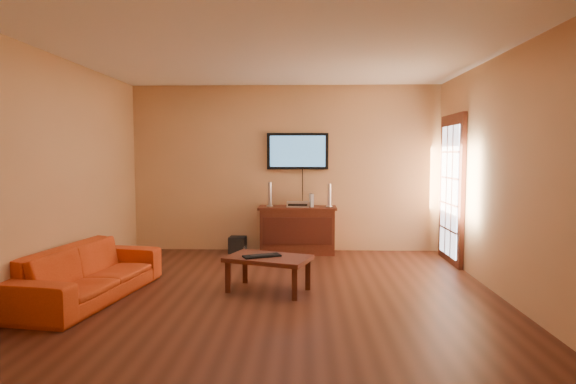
{
  "coord_description": "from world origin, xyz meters",
  "views": [
    {
      "loc": [
        0.31,
        -5.37,
        1.59
      ],
      "look_at": [
        0.1,
        0.8,
        1.1
      ],
      "focal_mm": 30.0,
      "sensor_mm": 36.0,
      "label": 1
    }
  ],
  "objects_px": {
    "game_console": "(311,200)",
    "sofa": "(89,264)",
    "av_receiver": "(298,204)",
    "subwoofer": "(238,245)",
    "media_console": "(297,230)",
    "speaker_right": "(329,196)",
    "bottle": "(245,252)",
    "speaker_left": "(270,195)",
    "coffee_table": "(268,261)",
    "keyboard": "(262,256)",
    "television": "(298,151)"
  },
  "relations": [
    {
      "from": "game_console",
      "to": "sofa",
      "type": "bearing_deg",
      "value": -147.1
    },
    {
      "from": "av_receiver",
      "to": "subwoofer",
      "type": "xyz_separation_m",
      "value": [
        -0.97,
        0.01,
        -0.66
      ]
    },
    {
      "from": "media_console",
      "to": "speaker_right",
      "type": "xyz_separation_m",
      "value": [
        0.51,
        0.0,
        0.54
      ]
    },
    {
      "from": "av_receiver",
      "to": "bottle",
      "type": "distance_m",
      "value": 1.12
    },
    {
      "from": "speaker_left",
      "to": "bottle",
      "type": "xyz_separation_m",
      "value": [
        -0.36,
        -0.36,
        -0.84
      ]
    },
    {
      "from": "speaker_right",
      "to": "bottle",
      "type": "xyz_separation_m",
      "value": [
        -1.31,
        -0.35,
        -0.84
      ]
    },
    {
      "from": "coffee_table",
      "to": "sofa",
      "type": "distance_m",
      "value": 1.98
    },
    {
      "from": "media_console",
      "to": "speaker_right",
      "type": "height_order",
      "value": "speaker_right"
    },
    {
      "from": "sofa",
      "to": "keyboard",
      "type": "bearing_deg",
      "value": -71.18
    },
    {
      "from": "media_console",
      "to": "av_receiver",
      "type": "relative_size",
      "value": 3.53
    },
    {
      "from": "keyboard",
      "to": "av_receiver",
      "type": "bearing_deg",
      "value": 79.93
    },
    {
      "from": "television",
      "to": "speaker_left",
      "type": "relative_size",
      "value": 2.57
    },
    {
      "from": "television",
      "to": "subwoofer",
      "type": "bearing_deg",
      "value": -167.99
    },
    {
      "from": "subwoofer",
      "to": "game_console",
      "type": "bearing_deg",
      "value": 2.55
    },
    {
      "from": "television",
      "to": "speaker_left",
      "type": "bearing_deg",
      "value": -156.96
    },
    {
      "from": "television",
      "to": "sofa",
      "type": "xyz_separation_m",
      "value": [
        -2.25,
        -2.7,
        -1.25
      ]
    },
    {
      "from": "speaker_right",
      "to": "keyboard",
      "type": "bearing_deg",
      "value": -112.17
    },
    {
      "from": "speaker_left",
      "to": "keyboard",
      "type": "height_order",
      "value": "speaker_left"
    },
    {
      "from": "av_receiver",
      "to": "bottle",
      "type": "relative_size",
      "value": 1.93
    },
    {
      "from": "av_receiver",
      "to": "subwoofer",
      "type": "distance_m",
      "value": 1.17
    },
    {
      "from": "av_receiver",
      "to": "keyboard",
      "type": "xyz_separation_m",
      "value": [
        -0.38,
        -2.16,
        -0.37
      ]
    },
    {
      "from": "av_receiver",
      "to": "bottle",
      "type": "xyz_separation_m",
      "value": [
        -0.81,
        -0.33,
        -0.71
      ]
    },
    {
      "from": "media_console",
      "to": "keyboard",
      "type": "relative_size",
      "value": 2.71
    },
    {
      "from": "coffee_table",
      "to": "speaker_left",
      "type": "distance_m",
      "value": 2.24
    },
    {
      "from": "television",
      "to": "speaker_right",
      "type": "bearing_deg",
      "value": -21.16
    },
    {
      "from": "av_receiver",
      "to": "game_console",
      "type": "bearing_deg",
      "value": -2.34
    },
    {
      "from": "subwoofer",
      "to": "bottle",
      "type": "distance_m",
      "value": 0.38
    },
    {
      "from": "av_receiver",
      "to": "speaker_left",
      "type": "bearing_deg",
      "value": 176.48
    },
    {
      "from": "coffee_table",
      "to": "subwoofer",
      "type": "distance_m",
      "value": 2.25
    },
    {
      "from": "subwoofer",
      "to": "keyboard",
      "type": "xyz_separation_m",
      "value": [
        0.59,
        -2.17,
        0.29
      ]
    },
    {
      "from": "speaker_left",
      "to": "subwoofer",
      "type": "distance_m",
      "value": 0.96
    },
    {
      "from": "speaker_right",
      "to": "av_receiver",
      "type": "height_order",
      "value": "speaker_right"
    },
    {
      "from": "coffee_table",
      "to": "subwoofer",
      "type": "xyz_separation_m",
      "value": [
        -0.66,
        2.15,
        -0.22
      ]
    },
    {
      "from": "speaker_left",
      "to": "av_receiver",
      "type": "xyz_separation_m",
      "value": [
        0.45,
        -0.03,
        -0.14
      ]
    },
    {
      "from": "television",
      "to": "av_receiver",
      "type": "distance_m",
      "value": 0.87
    },
    {
      "from": "coffee_table",
      "to": "media_console",
      "type": "bearing_deg",
      "value": 81.96
    },
    {
      "from": "television",
      "to": "subwoofer",
      "type": "xyz_separation_m",
      "value": [
        -0.96,
        -0.2,
        -1.5
      ]
    },
    {
      "from": "speaker_left",
      "to": "speaker_right",
      "type": "height_order",
      "value": "speaker_left"
    },
    {
      "from": "coffee_table",
      "to": "game_console",
      "type": "distance_m",
      "value": 2.25
    },
    {
      "from": "speaker_left",
      "to": "subwoofer",
      "type": "bearing_deg",
      "value": -178.05
    },
    {
      "from": "media_console",
      "to": "keyboard",
      "type": "distance_m",
      "value": 2.21
    },
    {
      "from": "television",
      "to": "subwoofer",
      "type": "distance_m",
      "value": 1.8
    },
    {
      "from": "television",
      "to": "keyboard",
      "type": "relative_size",
      "value": 2.17
    },
    {
      "from": "keyboard",
      "to": "bottle",
      "type": "bearing_deg",
      "value": 103.08
    },
    {
      "from": "speaker_left",
      "to": "game_console",
      "type": "xyz_separation_m",
      "value": [
        0.66,
        -0.03,
        -0.07
      ]
    },
    {
      "from": "av_receiver",
      "to": "bottle",
      "type": "height_order",
      "value": "av_receiver"
    },
    {
      "from": "coffee_table",
      "to": "av_receiver",
      "type": "height_order",
      "value": "av_receiver"
    },
    {
      "from": "speaker_right",
      "to": "game_console",
      "type": "distance_m",
      "value": 0.29
    },
    {
      "from": "bottle",
      "to": "media_console",
      "type": "bearing_deg",
      "value": 23.5
    },
    {
      "from": "television",
      "to": "speaker_right",
      "type": "distance_m",
      "value": 0.9
    }
  ]
}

